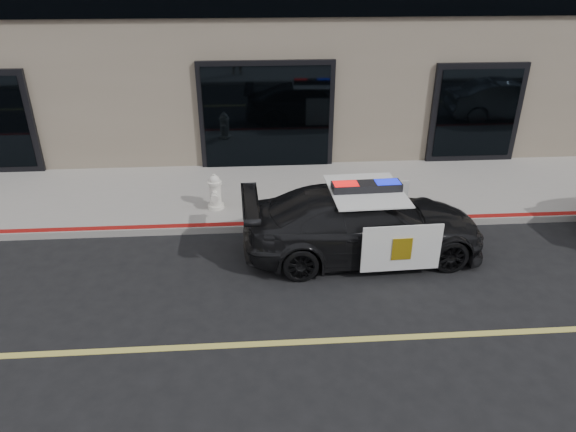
{
  "coord_description": "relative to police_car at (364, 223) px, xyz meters",
  "views": [
    {
      "loc": [
        -1.35,
        -5.93,
        5.13
      ],
      "look_at": [
        -0.79,
        2.2,
        1.0
      ],
      "focal_mm": 32.0,
      "sensor_mm": 36.0,
      "label": 1
    }
  ],
  "objects": [
    {
      "name": "fire_hydrant",
      "position": [
        -2.89,
        1.91,
        -0.14
      ],
      "size": [
        0.36,
        0.5,
        0.8
      ],
      "color": "white",
      "rests_on": "sidewalk_n"
    },
    {
      "name": "ground",
      "position": [
        -0.66,
        -2.47,
        -0.67
      ],
      "size": [
        120.0,
        120.0,
        0.0
      ],
      "primitive_type": "plane",
      "color": "black",
      "rests_on": "ground"
    },
    {
      "name": "police_car",
      "position": [
        0.0,
        0.0,
        0.0
      ],
      "size": [
        2.27,
        4.68,
        1.49
      ],
      "color": "black",
      "rests_on": "ground"
    },
    {
      "name": "sidewalk_n",
      "position": [
        -0.66,
        2.78,
        -0.59
      ],
      "size": [
        60.0,
        3.5,
        0.15
      ],
      "primitive_type": "cube",
      "color": "gray",
      "rests_on": "ground"
    }
  ]
}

